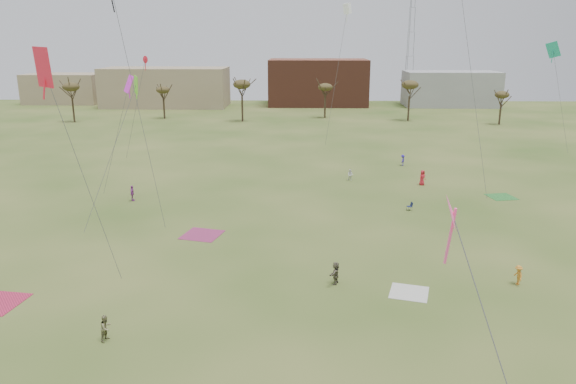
{
  "coord_description": "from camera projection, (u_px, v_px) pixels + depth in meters",
  "views": [
    {
      "loc": [
        1.19,
        -29.97,
        17.27
      ],
      "look_at": [
        0.0,
        12.0,
        5.5
      ],
      "focal_mm": 34.18,
      "sensor_mm": 36.0,
      "label": 1
    }
  ],
  "objects": [
    {
      "name": "building_tan_west",
      "position": [
        65.0,
        88.0,
        151.66
      ],
      "size": [
        20.0,
        12.0,
        8.0
      ],
      "primitive_type": "cube",
      "color": "#937F60",
      "rests_on": "ground"
    },
    {
      "name": "kites_aloft",
      "position": [
        277.0,
        20.0,
        57.88
      ],
      "size": [
        64.58,
        75.66,
        22.99
      ],
      "color": "#D4E317",
      "rests_on": "ground"
    },
    {
      "name": "blanket_olive",
      "position": [
        501.0,
        197.0,
        61.97
      ],
      "size": [
        3.3,
        3.3,
        0.03
      ],
      "primitive_type": "cube",
      "rotation": [
        0.0,
        0.0,
        0.19
      ],
      "color": "#2D7B30",
      "rests_on": "ground"
    },
    {
      "name": "spectator_fore_c",
      "position": [
        336.0,
        273.0,
        39.81
      ],
      "size": [
        1.03,
        1.65,
        1.7
      ],
      "primitive_type": "imported",
      "rotation": [
        0.0,
        0.0,
        4.35
      ],
      "color": "brown",
      "rests_on": "ground"
    },
    {
      "name": "blanket_cream",
      "position": [
        409.0,
        293.0,
        38.62
      ],
      "size": [
        3.22,
        3.22,
        0.03
      ],
      "primitive_type": "cube",
      "rotation": [
        0.0,
        0.0,
        2.87
      ],
      "color": "silver",
      "rests_on": "ground"
    },
    {
      "name": "spectator_mid_d",
      "position": [
        132.0,
        193.0,
        60.29
      ],
      "size": [
        0.6,
        1.08,
        1.74
      ],
      "primitive_type": "imported",
      "rotation": [
        0.0,
        0.0,
        1.75
      ],
      "color": "#9D419D",
      "rests_on": "ground"
    },
    {
      "name": "building_tan",
      "position": [
        166.0,
        87.0,
        143.83
      ],
      "size": [
        32.0,
        14.0,
        10.0
      ],
      "primitive_type": "cube",
      "color": "#937F60",
      "rests_on": "ground"
    },
    {
      "name": "spectator_mid_e",
      "position": [
        350.0,
        175.0,
        69.01
      ],
      "size": [
        0.82,
        0.72,
        1.42
      ],
      "primitive_type": "imported",
      "rotation": [
        0.0,
        0.0,
        5.99
      ],
      "color": "silver",
      "rests_on": "ground"
    },
    {
      "name": "radio_tower",
      "position": [
        411.0,
        31.0,
        147.85
      ],
      "size": [
        1.51,
        1.72,
        41.0
      ],
      "color": "#9EA3A8",
      "rests_on": "ground"
    },
    {
      "name": "building_brick",
      "position": [
        318.0,
        82.0,
        147.29
      ],
      "size": [
        26.0,
        16.0,
        12.0
      ],
      "primitive_type": "cube",
      "color": "brown",
      "rests_on": "ground"
    },
    {
      "name": "blanket_plum",
      "position": [
        202.0,
        235.0,
        50.01
      ],
      "size": [
        4.03,
        4.03,
        0.03
      ],
      "primitive_type": "cube",
      "rotation": [
        0.0,
        0.0,
        1.32
      ],
      "color": "#922D5A",
      "rests_on": "ground"
    },
    {
      "name": "camp_chair_right",
      "position": [
        410.0,
        208.0,
        57.11
      ],
      "size": [
        0.63,
        0.6,
        0.87
      ],
      "rotation": [
        0.0,
        0.0,
        4.91
      ],
      "color": "#151C3C",
      "rests_on": "ground"
    },
    {
      "name": "ground",
      "position": [
        282.0,
        331.0,
        33.54
      ],
      "size": [
        260.0,
        260.0,
        0.0
      ],
      "primitive_type": "plane",
      "color": "#2E4D18",
      "rests_on": "ground"
    },
    {
      "name": "flyer_far_c",
      "position": [
        403.0,
        160.0,
        77.11
      ],
      "size": [
        0.9,
        1.15,
        1.56
      ],
      "primitive_type": "imported",
      "rotation": [
        0.0,
        0.0,
        4.36
      ],
      "color": "#2F2198",
      "rests_on": "ground"
    },
    {
      "name": "flyer_mid_b",
      "position": [
        518.0,
        275.0,
        39.7
      ],
      "size": [
        0.66,
        1.02,
        1.49
      ],
      "primitive_type": "imported",
      "rotation": [
        0.0,
        0.0,
        4.83
      ],
      "color": "orange",
      "rests_on": "ground"
    },
    {
      "name": "flyer_far_b",
      "position": [
        422.0,
        178.0,
        66.8
      ],
      "size": [
        1.08,
        1.01,
        1.86
      ],
      "primitive_type": "imported",
      "rotation": [
        0.0,
        0.0,
        0.63
      ],
      "color": "red",
      "rests_on": "ground"
    },
    {
      "name": "tree_line",
      "position": [
        283.0,
        92.0,
        107.86
      ],
      "size": [
        117.44,
        49.32,
        8.91
      ],
      "color": "#3A2B1E",
      "rests_on": "ground"
    },
    {
      "name": "building_grey",
      "position": [
        450.0,
        89.0,
        144.81
      ],
      "size": [
        24.0,
        12.0,
        9.0
      ],
      "primitive_type": "cube",
      "color": "gray",
      "rests_on": "ground"
    },
    {
      "name": "spectator_fore_b",
      "position": [
        106.0,
        328.0,
        32.34
      ],
      "size": [
        0.85,
        0.95,
        1.62
      ],
      "primitive_type": "imported",
      "rotation": [
        0.0,
        0.0,
        1.21
      ],
      "color": "olive",
      "rests_on": "ground"
    }
  ]
}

